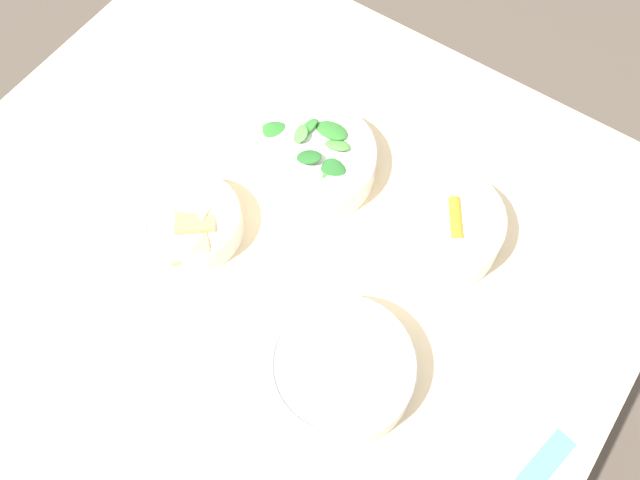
# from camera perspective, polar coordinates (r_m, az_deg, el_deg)

# --- Properties ---
(ground_plane) EXTENTS (10.00, 10.00, 0.00)m
(ground_plane) POSITION_cam_1_polar(r_m,az_deg,el_deg) (1.64, -3.25, -13.09)
(ground_plane) COLOR #4C4238
(dining_table) EXTENTS (0.97, 0.97, 0.73)m
(dining_table) POSITION_cam_1_polar(r_m,az_deg,el_deg) (1.06, -4.91, -4.82)
(dining_table) COLOR beige
(dining_table) RESTS_ON ground_plane
(bowl_carrots) EXTENTS (0.16, 0.16, 0.07)m
(bowl_carrots) POSITION_cam_1_polar(r_m,az_deg,el_deg) (0.95, 9.63, 1.13)
(bowl_carrots) COLOR white
(bowl_carrots) RESTS_ON dining_table
(bowl_greens) EXTENTS (0.18, 0.18, 0.07)m
(bowl_greens) POSITION_cam_1_polar(r_m,az_deg,el_deg) (1.00, -0.65, 6.51)
(bowl_greens) COLOR silver
(bowl_greens) RESTS_ON dining_table
(bowl_beans_hotdog) EXTENTS (0.18, 0.18, 0.06)m
(bowl_beans_hotdog) POSITION_cam_1_polar(r_m,az_deg,el_deg) (0.87, 1.67, -10.38)
(bowl_beans_hotdog) COLOR silver
(bowl_beans_hotdog) RESTS_ON dining_table
(bowl_cookies) EXTENTS (0.14, 0.14, 0.05)m
(bowl_cookies) POSITION_cam_1_polar(r_m,az_deg,el_deg) (0.97, -10.31, 1.38)
(bowl_cookies) COLOR silver
(bowl_cookies) RESTS_ON dining_table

